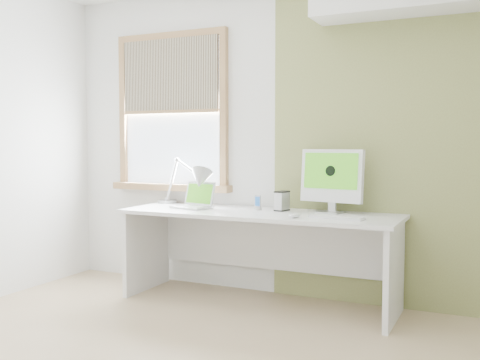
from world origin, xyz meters
The scene contains 11 objects.
room centered at (0.00, 0.00, 1.30)m, with size 4.04×3.54×2.64m.
accent_wall centered at (1.00, 1.74, 1.30)m, with size 2.00×0.02×2.60m, color olive.
window centered at (-1.00, 1.71, 1.54)m, with size 1.20×0.14×1.42m.
desk centered at (0.00, 1.44, 0.53)m, with size 2.20×0.70×0.73m.
desk_lamp centered at (-0.64, 1.49, 0.95)m, with size 0.67×0.44×0.41m.
laptop centered at (-0.59, 1.42, 0.78)m, with size 0.35×0.30×0.21m.
phone_dock centered at (-0.05, 1.50, 0.76)m, with size 0.07×0.07×0.12m.
external_drive centered at (0.14, 1.53, 0.81)m, with size 0.10×0.14×0.16m.
imac centered at (0.54, 1.57, 1.00)m, with size 0.51×0.19×0.49m.
keyboard centered at (0.66, 1.26, 0.74)m, with size 0.41×0.16×0.02m.
mouse centered at (0.37, 1.18, 0.75)m, with size 0.07×0.11×0.03m, color white.
Camera 1 is at (1.71, -2.58, 1.26)m, focal length 41.60 mm.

